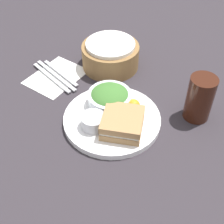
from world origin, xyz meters
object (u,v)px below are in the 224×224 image
(bread_basket, at_px, (110,55))
(fork, at_px, (51,78))
(knife, at_px, (56,75))
(sandwich, at_px, (123,123))
(salad_bowl, at_px, (110,98))
(spoon, at_px, (60,73))
(dressing_cup, at_px, (93,121))
(drink_glass, at_px, (200,98))
(plate, at_px, (112,119))

(bread_basket, bearing_deg, fork, -124.09)
(bread_basket, distance_m, knife, 0.19)
(sandwich, xyz_separation_m, fork, (-0.32, 0.06, -0.03))
(bread_basket, xyz_separation_m, fork, (-0.12, -0.17, -0.04))
(sandwich, distance_m, fork, 0.33)
(salad_bowl, relative_size, spoon, 0.70)
(knife, distance_m, spoon, 0.02)
(dressing_cup, relative_size, bread_basket, 0.35)
(knife, relative_size, spoon, 1.17)
(sandwich, distance_m, salad_bowl, 0.10)
(fork, height_order, spoon, same)
(salad_bowl, bearing_deg, drink_glass, 28.49)
(salad_bowl, distance_m, dressing_cup, 0.10)
(fork, xyz_separation_m, knife, (0.00, 0.02, 0.00))
(drink_glass, height_order, fork, drink_glass)
(dressing_cup, xyz_separation_m, drink_glass, (0.20, 0.21, 0.03))
(dressing_cup, bearing_deg, drink_glass, 46.27)
(drink_glass, bearing_deg, knife, -168.09)
(plate, height_order, dressing_cup, dressing_cup)
(bread_basket, bearing_deg, plate, -53.90)
(dressing_cup, distance_m, knife, 0.27)
(knife, bearing_deg, salad_bowl, -172.68)
(fork, relative_size, knife, 0.95)
(dressing_cup, bearing_deg, plate, 69.15)
(sandwich, distance_m, spoon, 0.33)
(plate, xyz_separation_m, bread_basket, (-0.16, 0.21, 0.03))
(knife, bearing_deg, spoon, -90.00)
(sandwich, xyz_separation_m, drink_glass, (0.13, 0.18, 0.03))
(sandwich, relative_size, bread_basket, 0.74)
(plate, xyz_separation_m, spoon, (-0.26, 0.08, -0.00))
(plate, distance_m, fork, 0.27)
(bread_basket, height_order, knife, bread_basket)
(plate, xyz_separation_m, dressing_cup, (-0.02, -0.06, 0.03))
(fork, relative_size, spoon, 1.11)
(fork, distance_m, knife, 0.02)
(dressing_cup, xyz_separation_m, knife, (-0.25, 0.12, -0.03))
(dressing_cup, bearing_deg, bread_basket, 116.46)
(fork, xyz_separation_m, spoon, (0.01, 0.04, 0.00))
(plate, height_order, spoon, plate)
(knife, bearing_deg, plate, 180.00)
(knife, bearing_deg, bread_basket, -113.01)
(salad_bowl, bearing_deg, knife, 174.28)
(knife, bearing_deg, sandwich, 178.46)
(drink_glass, distance_m, bread_basket, 0.34)
(bread_basket, bearing_deg, drink_glass, -9.64)
(salad_bowl, relative_size, drink_glass, 0.93)
(drink_glass, relative_size, knife, 0.64)
(sandwich, bearing_deg, plate, 157.23)
(drink_glass, relative_size, spoon, 0.75)
(sandwich, bearing_deg, drink_glass, 52.70)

